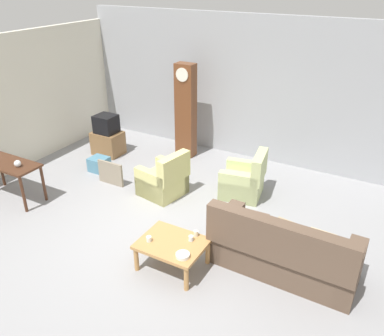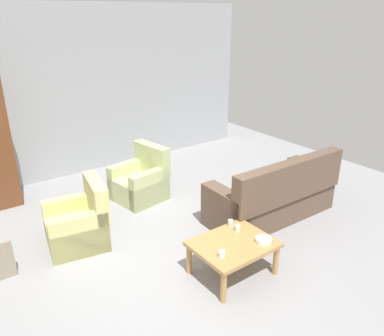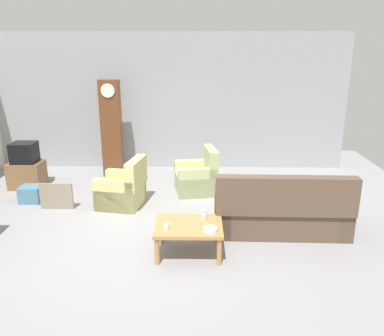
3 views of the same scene
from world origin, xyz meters
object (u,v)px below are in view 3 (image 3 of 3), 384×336
(armchair_olive_far, at_px, (197,178))
(couch_floral, at_px, (281,212))
(storage_box_blue, at_px, (31,194))
(bowl_white_stacked, at_px, (210,230))
(cup_cream_tall, at_px, (204,213))
(framed_picture_leaning, at_px, (56,196))
(cup_blue_rimmed, at_px, (204,217))
(armchair_olive_near, at_px, (123,190))
(tv_crt, at_px, (24,152))
(cup_white_porcelain, at_px, (166,226))
(grandfather_clock, at_px, (112,129))
(coffee_table_wood, at_px, (189,229))
(tv_stand_cabinet, at_px, (27,175))

(armchair_olive_far, bearing_deg, couch_floral, -53.55)
(storage_box_blue, bearing_deg, bowl_white_stacked, -32.11)
(armchair_olive_far, height_order, cup_cream_tall, armchair_olive_far)
(framed_picture_leaning, xyz_separation_m, cup_blue_rimmed, (2.69, -1.40, 0.24))
(armchair_olive_far, xyz_separation_m, framed_picture_leaning, (-2.58, -0.92, -0.06))
(armchair_olive_near, height_order, cup_blue_rimmed, armchair_olive_near)
(armchair_olive_far, xyz_separation_m, storage_box_blue, (-3.20, -0.57, -0.15))
(cup_blue_rimmed, height_order, cup_cream_tall, cup_cream_tall)
(tv_crt, relative_size, storage_box_blue, 1.22)
(armchair_olive_near, bearing_deg, couch_floral, -21.42)
(cup_white_porcelain, distance_m, cup_cream_tall, 0.70)
(tv_crt, bearing_deg, bowl_white_stacked, -37.72)
(grandfather_clock, height_order, tv_crt, grandfather_clock)
(cup_white_porcelain, xyz_separation_m, cup_cream_tall, (0.54, 0.45, 0.00))
(armchair_olive_near, bearing_deg, tv_crt, 156.17)
(coffee_table_wood, relative_size, tv_stand_cabinet, 1.41)
(grandfather_clock, bearing_deg, coffee_table_wood, -62.95)
(tv_stand_cabinet, relative_size, storage_box_blue, 1.73)
(cup_blue_rimmed, bearing_deg, storage_box_blue, 152.14)
(tv_stand_cabinet, relative_size, framed_picture_leaning, 1.13)
(cup_white_porcelain, height_order, bowl_white_stacked, cup_white_porcelain)
(armchair_olive_far, bearing_deg, coffee_table_wood, -92.68)
(tv_stand_cabinet, xyz_separation_m, framed_picture_leaning, (1.03, -1.16, -0.03))
(bowl_white_stacked, bearing_deg, armchair_olive_near, 128.79)
(armchair_olive_near, distance_m, framed_picture_leaning, 1.21)
(armchair_olive_far, distance_m, cup_white_porcelain, 2.67)
(armchair_olive_near, height_order, cup_cream_tall, armchair_olive_near)
(couch_floral, xyz_separation_m, framed_picture_leaning, (-3.92, 0.89, -0.11))
(tv_crt, xyz_separation_m, cup_blue_rimmed, (3.72, -2.56, -0.28))
(cup_cream_tall, bearing_deg, tv_crt, 146.96)
(storage_box_blue, height_order, cup_white_porcelain, cup_white_porcelain)
(storage_box_blue, bearing_deg, framed_picture_leaning, -29.32)
(armchair_olive_near, xyz_separation_m, bowl_white_stacked, (1.57, -1.95, 0.16))
(framed_picture_leaning, bearing_deg, armchair_olive_far, 19.60)
(storage_box_blue, bearing_deg, armchair_olive_near, -5.38)
(armchair_olive_far, relative_size, bowl_white_stacked, 4.68)
(framed_picture_leaning, bearing_deg, coffee_table_wood, -32.49)
(storage_box_blue, bearing_deg, tv_stand_cabinet, 116.87)
(tv_crt, xyz_separation_m, framed_picture_leaning, (1.03, -1.16, -0.52))
(framed_picture_leaning, height_order, cup_blue_rimmed, cup_blue_rimmed)
(cup_cream_tall, distance_m, bowl_white_stacked, 0.52)
(couch_floral, relative_size, coffee_table_wood, 2.21)
(tv_stand_cabinet, bearing_deg, bowl_white_stacked, -37.72)
(armchair_olive_near, xyz_separation_m, tv_stand_cabinet, (-2.23, 0.98, -0.03))
(coffee_table_wood, xyz_separation_m, tv_crt, (-3.49, 2.73, 0.38))
(armchair_olive_far, bearing_deg, grandfather_clock, 150.59)
(coffee_table_wood, distance_m, cup_blue_rimmed, 0.30)
(tv_stand_cabinet, distance_m, framed_picture_leaning, 1.55)
(couch_floral, bearing_deg, storage_box_blue, 164.73)
(bowl_white_stacked, bearing_deg, tv_crt, 142.28)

